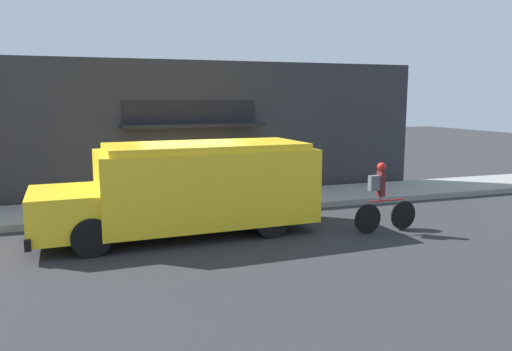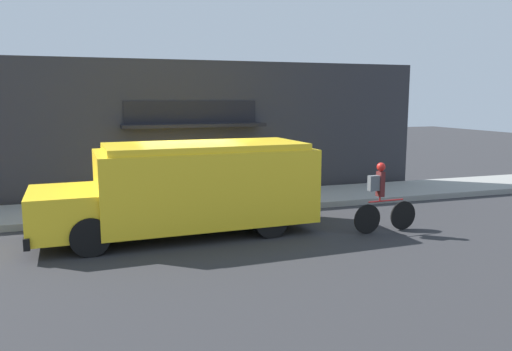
# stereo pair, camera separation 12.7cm
# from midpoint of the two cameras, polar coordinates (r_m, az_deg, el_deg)

# --- Properties ---
(ground_plane) EXTENTS (70.00, 70.00, 0.00)m
(ground_plane) POSITION_cam_midpoint_polar(r_m,az_deg,el_deg) (13.51, -7.69, -4.87)
(ground_plane) COLOR #2B2B2D
(sidewalk) EXTENTS (28.00, 2.51, 0.18)m
(sidewalk) POSITION_cam_midpoint_polar(r_m,az_deg,el_deg) (14.69, -8.67, -3.43)
(sidewalk) COLOR gray
(sidewalk) RESTS_ON ground_plane
(storefront) EXTENTS (17.37, 1.03, 4.37)m
(storefront) POSITION_cam_midpoint_polar(r_m,az_deg,el_deg) (16.01, -9.83, 5.17)
(storefront) COLOR #2D2D33
(storefront) RESTS_ON ground_plane
(school_bus) EXTENTS (6.47, 2.80, 2.14)m
(school_bus) POSITION_cam_midpoint_polar(r_m,az_deg,el_deg) (11.78, -7.88, -1.30)
(school_bus) COLOR yellow
(school_bus) RESTS_ON ground_plane
(cyclist) EXTENTS (1.73, 0.21, 1.69)m
(cyclist) POSITION_cam_midpoint_polar(r_m,az_deg,el_deg) (12.25, 13.96, -2.66)
(cyclist) COLOR black
(cyclist) RESTS_ON ground_plane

